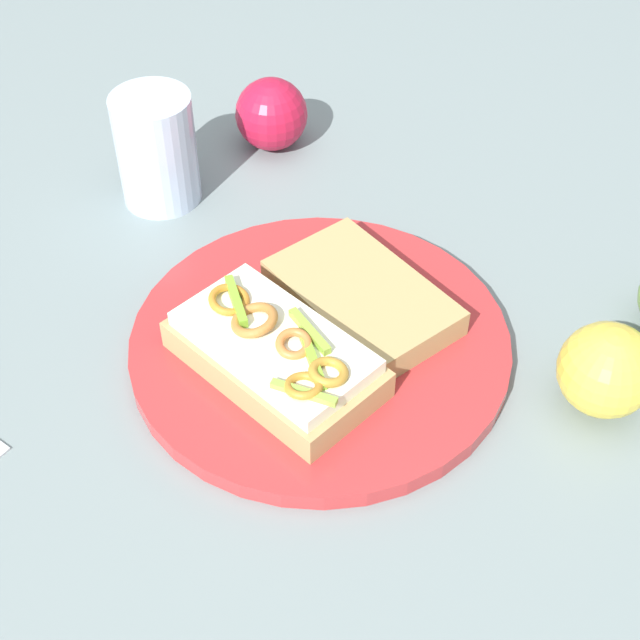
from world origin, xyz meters
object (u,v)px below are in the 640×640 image
at_px(apple_0, 271,114).
at_px(sandwich, 275,353).
at_px(drinking_glass, 157,149).
at_px(bread_slice_side, 362,297).
at_px(plate, 320,344).
at_px(apple_1, 606,370).

bearing_deg(apple_0, sandwich, -110.95).
height_order(apple_0, drinking_glass, drinking_glass).
bearing_deg(sandwich, bread_slice_side, -89.76).
xyz_separation_m(sandwich, bread_slice_side, (0.09, 0.04, -0.01)).
bearing_deg(drinking_glass, plate, -76.94).
xyz_separation_m(bread_slice_side, apple_1, (0.13, -0.15, 0.01)).
height_order(sandwich, drinking_glass, drinking_glass).
distance_m(plate, apple_0, 0.30).
bearing_deg(plate, sandwich, -157.62).
xyz_separation_m(sandwich, apple_1, (0.22, -0.12, 0.00)).
height_order(apple_1, drinking_glass, drinking_glass).
bearing_deg(bread_slice_side, plate, 97.31).
height_order(plate, drinking_glass, drinking_glass).
relative_size(sandwich, drinking_glass, 1.72).
height_order(sandwich, bread_slice_side, sandwich).
bearing_deg(sandwich, plate, -89.52).
bearing_deg(apple_1, drinking_glass, 121.15).
distance_m(sandwich, drinking_glass, 0.27).
bearing_deg(bread_slice_side, drinking_glass, 9.57).
relative_size(plate, apple_1, 4.17).
height_order(bread_slice_side, drinking_glass, drinking_glass).
bearing_deg(apple_1, apple_0, 103.66).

